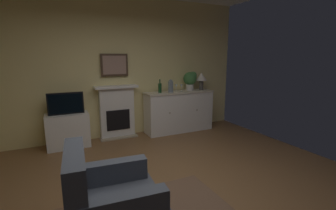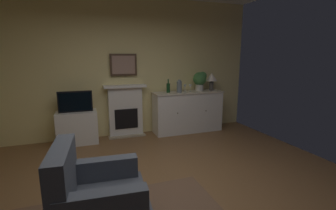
# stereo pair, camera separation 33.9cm
# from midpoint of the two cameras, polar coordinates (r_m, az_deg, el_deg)

# --- Properties ---
(ground_plane) EXTENTS (5.68, 5.31, 0.10)m
(ground_plane) POSITION_cam_midpoint_polar(r_m,az_deg,el_deg) (3.14, -2.01, -21.92)
(ground_plane) COLOR brown
(ground_plane) RESTS_ON ground
(wall_rear) EXTENTS (5.68, 0.06, 2.88)m
(wall_rear) POSITION_cam_midpoint_polar(r_m,az_deg,el_deg) (5.14, -14.07, 8.53)
(wall_rear) COLOR #EAD68C
(wall_rear) RESTS_ON ground_plane
(fireplace_unit) EXTENTS (0.87, 0.30, 1.10)m
(fireplace_unit) POSITION_cam_midpoint_polar(r_m,az_deg,el_deg) (5.12, -13.97, -1.58)
(fireplace_unit) COLOR white
(fireplace_unit) RESTS_ON ground_plane
(framed_picture) EXTENTS (0.55, 0.04, 0.45)m
(framed_picture) POSITION_cam_midpoint_polar(r_m,az_deg,el_deg) (5.04, -14.61, 9.24)
(framed_picture) COLOR #473323
(sideboard_cabinet) EXTENTS (1.57, 0.49, 0.91)m
(sideboard_cabinet) POSITION_cam_midpoint_polar(r_m,az_deg,el_deg) (5.41, 0.80, -1.52)
(sideboard_cabinet) COLOR white
(sideboard_cabinet) RESTS_ON ground_plane
(table_lamp) EXTENTS (0.26, 0.26, 0.40)m
(table_lamp) POSITION_cam_midpoint_polar(r_m,az_deg,el_deg) (5.58, 6.25, 6.45)
(table_lamp) COLOR #4C4742
(table_lamp) RESTS_ON sideboard_cabinet
(wine_bottle) EXTENTS (0.08, 0.08, 0.29)m
(wine_bottle) POSITION_cam_midpoint_polar(r_m,az_deg,el_deg) (5.13, -3.85, 4.13)
(wine_bottle) COLOR #193F1E
(wine_bottle) RESTS_ON sideboard_cabinet
(wine_glass_left) EXTENTS (0.07, 0.07, 0.16)m
(wine_glass_left) POSITION_cam_midpoint_polar(r_m,az_deg,el_deg) (5.27, 0.12, 4.50)
(wine_glass_left) COLOR silver
(wine_glass_left) RESTS_ON sideboard_cabinet
(wine_glass_center) EXTENTS (0.07, 0.07, 0.16)m
(wine_glass_center) POSITION_cam_midpoint_polar(r_m,az_deg,el_deg) (5.28, 1.39, 4.51)
(wine_glass_center) COLOR silver
(wine_glass_center) RESTS_ON sideboard_cabinet
(vase_decorative) EXTENTS (0.11, 0.11, 0.28)m
(vase_decorative) POSITION_cam_midpoint_polar(r_m,az_deg,el_deg) (5.17, -1.23, 4.56)
(vase_decorative) COLOR slate
(vase_decorative) RESTS_ON sideboard_cabinet
(tv_cabinet) EXTENTS (0.75, 0.42, 0.64)m
(tv_cabinet) POSITION_cam_midpoint_polar(r_m,az_deg,el_deg) (4.93, -24.65, -5.58)
(tv_cabinet) COLOR white
(tv_cabinet) RESTS_ON ground_plane
(tv_set) EXTENTS (0.62, 0.07, 0.40)m
(tv_set) POSITION_cam_midpoint_polar(r_m,az_deg,el_deg) (4.79, -25.16, 0.31)
(tv_set) COLOR black
(tv_set) RESTS_ON tv_cabinet
(potted_plant_small) EXTENTS (0.30, 0.30, 0.43)m
(potted_plant_small) POSITION_cam_midpoint_polar(r_m,az_deg,el_deg) (5.48, 3.60, 6.17)
(potted_plant_small) COLOR beige
(potted_plant_small) RESTS_ON sideboard_cabinet
(armchair) EXTENTS (0.87, 0.83, 0.92)m
(armchair) POSITION_cam_midpoint_polar(r_m,az_deg,el_deg) (2.40, -18.01, -21.70)
(armchair) COLOR #474C56
(armchair) RESTS_ON ground_plane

